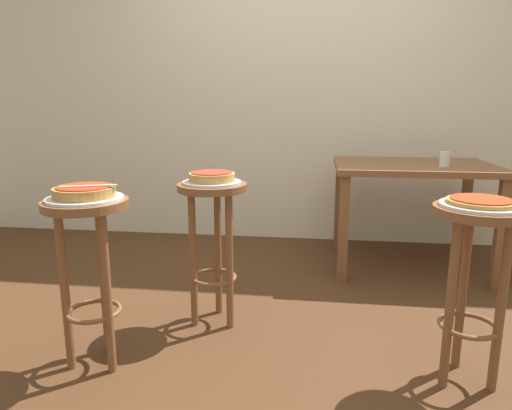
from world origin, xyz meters
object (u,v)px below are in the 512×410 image
at_px(serving_plate_foreground, 85,198).
at_px(pizza_server_knife, 88,186).
at_px(pizza_foreground, 84,192).
at_px(dining_table, 412,179).
at_px(serving_plate_middle, 481,205).
at_px(serving_plate_leftside, 212,182).
at_px(pizza_leftside, 212,177).
at_px(stool_foreground, 89,249).
at_px(stool_middle, 475,259).
at_px(stool_leftside, 213,224).
at_px(pizza_middle, 481,201).
at_px(cup_near_edge, 445,159).

height_order(serving_plate_foreground, pizza_server_knife, pizza_server_knife).
relative_size(pizza_foreground, dining_table, 0.24).
height_order(serving_plate_middle, serving_plate_leftside, same).
bearing_deg(pizza_leftside, stool_foreground, -132.71).
distance_m(pizza_foreground, pizza_server_knife, 0.04).
height_order(stool_foreground, stool_middle, same).
relative_size(serving_plate_middle, stool_leftside, 0.41).
xyz_separation_m(stool_foreground, pizza_leftside, (0.42, 0.46, 0.24)).
xyz_separation_m(pizza_middle, pizza_server_knife, (-1.52, -0.10, 0.04)).
bearing_deg(pizza_leftside, serving_plate_foreground, -132.71).
height_order(pizza_foreground, pizza_middle, pizza_foreground).
height_order(stool_middle, dining_table, stool_middle).
relative_size(serving_plate_foreground, stool_middle, 0.42).
xyz_separation_m(stool_leftside, pizza_leftside, (0.00, 0.00, 0.24)).
xyz_separation_m(stool_middle, pizza_leftside, (-1.12, 0.38, 0.24)).
distance_m(pizza_foreground, stool_middle, 1.57).
height_order(stool_middle, pizza_leftside, pizza_leftside).
height_order(serving_plate_foreground, pizza_foreground, pizza_foreground).
distance_m(serving_plate_middle, cup_near_edge, 1.26).
height_order(cup_near_edge, pizza_server_knife, cup_near_edge).
relative_size(serving_plate_foreground, serving_plate_middle, 1.02).
height_order(pizza_middle, serving_plate_leftside, pizza_middle).
xyz_separation_m(stool_leftside, cup_near_edge, (1.31, 0.86, 0.25)).
xyz_separation_m(stool_foreground, pizza_middle, (1.55, 0.08, 0.23)).
distance_m(stool_leftside, pizza_server_knife, 0.67).
relative_size(stool_leftside, serving_plate_leftside, 2.55).
relative_size(stool_middle, pizza_leftside, 3.25).
relative_size(stool_middle, cup_near_edge, 7.66).
bearing_deg(pizza_middle, pizza_leftside, 161.27).
bearing_deg(serving_plate_foreground, pizza_middle, 2.78).
bearing_deg(cup_near_edge, pizza_leftside, -146.58).
xyz_separation_m(stool_foreground, pizza_server_knife, (0.03, -0.02, 0.27)).
xyz_separation_m(stool_foreground, serving_plate_foreground, (-0.00, -0.00, 0.21)).
xyz_separation_m(serving_plate_leftside, dining_table, (1.15, 1.01, -0.12)).
xyz_separation_m(pizza_foreground, stool_middle, (1.55, 0.08, -0.24)).
relative_size(pizza_middle, serving_plate_leftside, 0.88).
bearing_deg(stool_foreground, serving_plate_foreground, -135.00).
xyz_separation_m(stool_leftside, pizza_server_knife, (-0.39, -0.48, 0.27)).
distance_m(stool_foreground, serving_plate_foreground, 0.21).
xyz_separation_m(serving_plate_foreground, pizza_leftside, (0.42, 0.46, 0.03)).
xyz_separation_m(serving_plate_middle, pizza_middle, (-0.00, 0.00, 0.02)).
relative_size(dining_table, pizza_server_knife, 4.69).
xyz_separation_m(serving_plate_foreground, pizza_foreground, (0.00, -0.00, 0.03)).
relative_size(serving_plate_leftside, dining_table, 0.28).
bearing_deg(pizza_foreground, serving_plate_leftside, 47.29).
relative_size(stool_leftside, pizza_server_knife, 3.31).
bearing_deg(pizza_middle, serving_plate_leftside, 161.27).
distance_m(stool_foreground, stool_middle, 1.55).
distance_m(stool_foreground, serving_plate_middle, 1.56).
height_order(serving_plate_leftside, pizza_leftside, pizza_leftside).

